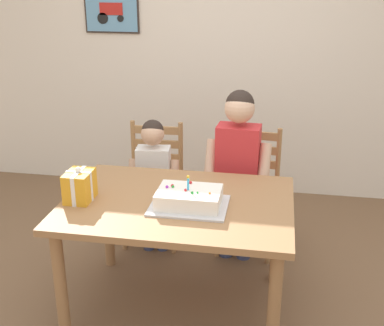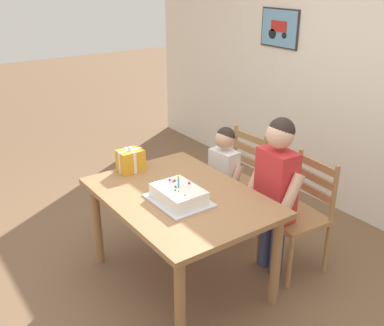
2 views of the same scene
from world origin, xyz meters
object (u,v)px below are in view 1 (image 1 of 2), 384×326
object	(u,v)px
gift_box_red_large	(80,186)
chair_right	(249,190)
child_younger	(154,174)
birthday_cake	(189,199)
child_older	(238,160)
chair_left	(154,183)
dining_table	(178,216)

from	to	relation	value
gift_box_red_large	chair_right	size ratio (longest dim) A/B	0.23
chair_right	child_younger	world-z (taller)	child_younger
birthday_cake	child_older	xyz separation A→B (m)	(0.21, 0.73, -0.02)
gift_box_red_large	child_older	world-z (taller)	child_older
birthday_cake	chair_left	bearing A→B (deg)	115.88
birthday_cake	gift_box_red_large	xyz separation A→B (m)	(-0.65, -0.02, 0.04)
chair_right	dining_table	bearing A→B (deg)	-113.30
birthday_cake	dining_table	bearing A→B (deg)	141.58
chair_left	child_younger	distance (m)	0.26
child_younger	child_older	bearing A→B (deg)	-0.05
chair_right	child_older	world-z (taller)	child_older
chair_right	child_younger	size ratio (longest dim) A/B	0.89
dining_table	chair_right	distance (m)	0.96
gift_box_red_large	child_younger	bearing A→B (deg)	71.48
birthday_cake	chair_left	distance (m)	1.08
dining_table	chair_right	size ratio (longest dim) A/B	1.46
dining_table	child_younger	distance (m)	0.74
child_older	child_younger	xyz separation A→B (m)	(-0.61, 0.00, -0.15)
chair_left	chair_right	xyz separation A→B (m)	(0.74, -0.00, 0.00)
birthday_cake	chair_left	world-z (taller)	birthday_cake
child_younger	gift_box_red_large	bearing A→B (deg)	-108.52
child_older	child_younger	distance (m)	0.63
child_older	chair_left	bearing A→B (deg)	163.34
chair_left	child_older	bearing A→B (deg)	-16.66
birthday_cake	chair_right	distance (m)	1.02
child_older	gift_box_red_large	bearing A→B (deg)	-138.94
gift_box_red_large	chair_right	world-z (taller)	gift_box_red_large
gift_box_red_large	chair_right	bearing A→B (deg)	45.27
dining_table	child_older	xyz separation A→B (m)	(0.29, 0.66, 0.13)
chair_left	child_older	distance (m)	0.76
dining_table	gift_box_red_large	distance (m)	0.60
birthday_cake	chair_right	world-z (taller)	birthday_cake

